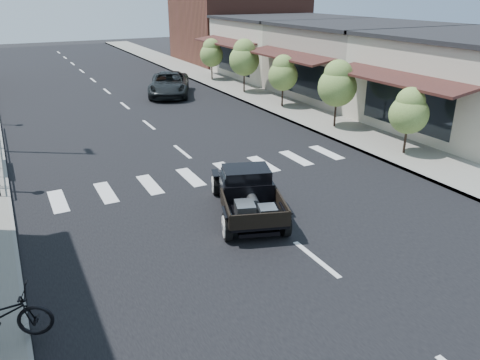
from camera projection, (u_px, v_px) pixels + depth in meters
name	position (u px, v px, depth m)	size (l,w,h in m)	color
ground	(260.00, 215.00, 14.88)	(120.00, 120.00, 0.00)	black
road	(134.00, 113.00, 27.24)	(14.00, 80.00, 0.02)	black
road_markings	(161.00, 135.00, 23.12)	(12.00, 60.00, 0.06)	silver
sidewalk_right	(260.00, 98.00, 30.81)	(3.00, 80.00, 0.15)	gray
storefront_near	(480.00, 84.00, 23.68)	(10.00, 9.00, 4.50)	beige
storefront_mid	(361.00, 61.00, 31.10)	(10.00, 9.00, 4.50)	gray
storefront_far	(288.00, 48.00, 38.51)	(10.00, 9.00, 4.50)	beige
far_building_right	(238.00, 24.00, 46.49)	(11.00, 10.00, 7.00)	brown
small_tree_a	(408.00, 122.00, 19.61)	(1.63, 1.63, 2.72)	olive
small_tree_b	(337.00, 95.00, 23.46)	(1.94, 1.94, 3.23)	olive
small_tree_c	(283.00, 82.00, 27.69)	(1.75, 1.75, 2.92)	olive
small_tree_d	(244.00, 66.00, 31.67)	(2.03, 2.03, 3.39)	olive
small_tree_e	(212.00, 60.00, 36.23)	(1.79, 1.79, 2.98)	olive
hotrod_pickup	(247.00, 192.00, 14.65)	(2.07, 4.43, 1.53)	black
second_car	(169.00, 84.00, 31.49)	(2.52, 5.48, 1.52)	black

